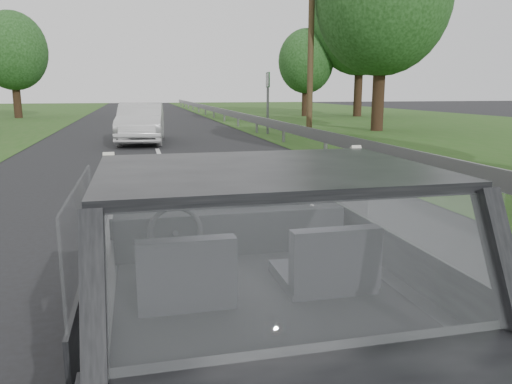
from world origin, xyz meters
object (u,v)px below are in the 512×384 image
subject_car (247,273)px  highway_sign (268,104)px  utility_pole (311,37)px  other_car (141,123)px  cat (244,194)px

subject_car → highway_sign: highway_sign is taller
highway_sign → utility_pole: size_ratio=0.31×
other_car → highway_sign: 5.64m
subject_car → cat: size_ratio=7.60×
cat → highway_sign: bearing=84.8°
other_car → utility_pole: (7.37, 3.43, 3.35)m
subject_car → utility_pole: bearing=69.4°
cat → highway_sign: (4.59, 16.65, 0.18)m
cat → highway_sign: highway_sign is taller
subject_car → highway_sign: size_ratio=1.59×
other_car → highway_sign: size_ratio=1.67×
subject_car → highway_sign: (4.71, 17.32, 0.53)m
cat → other_car: size_ratio=0.13×
cat → other_car: 14.41m
cat → utility_pole: (6.82, 17.82, 2.96)m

